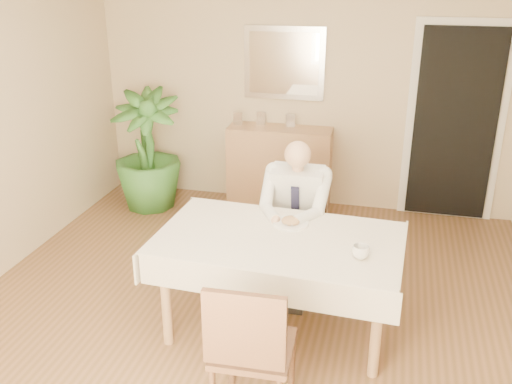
% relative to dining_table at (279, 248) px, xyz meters
% --- Properties ---
extents(room, '(5.00, 5.02, 2.60)m').
position_rel_dining_table_xyz_m(room, '(-0.24, -0.05, 0.63)').
color(room, brown).
rests_on(room, ground).
extents(doorway, '(0.96, 0.07, 2.10)m').
position_rel_dining_table_xyz_m(doorway, '(1.31, 2.42, 0.33)').
color(doorway, white).
rests_on(doorway, ground).
extents(mirror, '(0.86, 0.04, 0.76)m').
position_rel_dining_table_xyz_m(mirror, '(-0.47, 2.42, 0.88)').
color(mirror, silver).
rests_on(mirror, room).
extents(dining_table, '(1.76, 1.09, 0.75)m').
position_rel_dining_table_xyz_m(dining_table, '(0.00, 0.00, 0.00)').
color(dining_table, '#A1794A').
rests_on(dining_table, ground).
extents(chair_far, '(0.46, 0.46, 0.90)m').
position_rel_dining_table_xyz_m(chair_far, '(0.00, 0.88, -0.16)').
color(chair_far, '#412616').
rests_on(chair_far, ground).
extents(chair_near, '(0.47, 0.47, 0.96)m').
position_rel_dining_table_xyz_m(chair_near, '(0.04, -0.96, -0.13)').
color(chair_near, '#412616').
rests_on(chair_near, ground).
extents(seated_man, '(0.48, 0.72, 1.24)m').
position_rel_dining_table_xyz_m(seated_man, '(0.00, 0.59, 0.02)').
color(seated_man, white).
rests_on(seated_man, ground).
extents(plate, '(0.26, 0.26, 0.02)m').
position_rel_dining_table_xyz_m(plate, '(0.04, 0.22, 0.09)').
color(plate, white).
rests_on(plate, dining_table).
extents(food, '(0.14, 0.14, 0.06)m').
position_rel_dining_table_xyz_m(food, '(0.04, 0.22, 0.11)').
color(food, olive).
rests_on(food, dining_table).
extents(knife, '(0.01, 0.13, 0.01)m').
position_rel_dining_table_xyz_m(knife, '(0.08, 0.16, 0.11)').
color(knife, silver).
rests_on(knife, dining_table).
extents(fork, '(0.01, 0.13, 0.01)m').
position_rel_dining_table_xyz_m(fork, '(0.00, 0.16, 0.11)').
color(fork, silver).
rests_on(fork, dining_table).
extents(coffee_mug, '(0.14, 0.14, 0.09)m').
position_rel_dining_table_xyz_m(coffee_mug, '(0.58, -0.17, 0.13)').
color(coffee_mug, white).
rests_on(coffee_mug, dining_table).
extents(sideboard, '(1.13, 0.41, 0.89)m').
position_rel_dining_table_xyz_m(sideboard, '(-0.47, 2.27, -0.22)').
color(sideboard, '#A1794A').
rests_on(sideboard, ground).
extents(photo_frame_left, '(0.10, 0.02, 0.14)m').
position_rel_dining_table_xyz_m(photo_frame_left, '(-0.94, 2.28, 0.29)').
color(photo_frame_left, silver).
rests_on(photo_frame_left, sideboard).
extents(photo_frame_center, '(0.10, 0.02, 0.14)m').
position_rel_dining_table_xyz_m(photo_frame_center, '(-0.69, 2.35, 0.29)').
color(photo_frame_center, silver).
rests_on(photo_frame_center, sideboard).
extents(photo_frame_right, '(0.10, 0.02, 0.14)m').
position_rel_dining_table_xyz_m(photo_frame_right, '(-0.37, 2.35, 0.29)').
color(photo_frame_right, silver).
rests_on(photo_frame_right, sideboard).
extents(potted_palm, '(0.87, 0.87, 1.30)m').
position_rel_dining_table_xyz_m(potted_palm, '(-1.85, 1.90, -0.02)').
color(potted_palm, '#2B5C20').
rests_on(potted_palm, ground).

